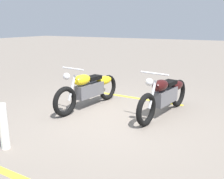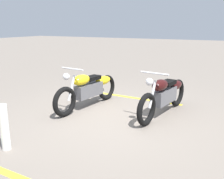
# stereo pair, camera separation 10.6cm
# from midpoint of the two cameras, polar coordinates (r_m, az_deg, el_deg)

# --- Properties ---
(ground_plane) EXTENTS (60.00, 60.00, 0.00)m
(ground_plane) POSITION_cam_midpoint_polar(r_m,az_deg,el_deg) (5.56, -0.21, -6.34)
(ground_plane) COLOR slate
(motorcycle_bright_foreground) EXTENTS (2.23, 0.62, 1.04)m
(motorcycle_bright_foreground) POSITION_cam_midpoint_polar(r_m,az_deg,el_deg) (6.20, -5.65, 0.26)
(motorcycle_bright_foreground) COLOR black
(motorcycle_bright_foreground) RESTS_ON ground
(motorcycle_dark_foreground) EXTENTS (2.22, 0.64, 1.04)m
(motorcycle_dark_foreground) POSITION_cam_midpoint_polar(r_m,az_deg,el_deg) (5.77, 11.24, -1.02)
(motorcycle_dark_foreground) COLOR black
(motorcycle_dark_foreground) RESTS_ON ground
(bollard_post) EXTENTS (0.14, 0.14, 0.76)m
(bollard_post) POSITION_cam_midpoint_polar(r_m,az_deg,el_deg) (4.45, -23.60, -7.81)
(bollard_post) COLOR white
(bollard_post) RESTS_ON ground
(parking_stripe_near) EXTENTS (0.20, 3.20, 0.01)m
(parking_stripe_near) POSITION_cam_midpoint_polar(r_m,az_deg,el_deg) (7.15, 2.54, -1.58)
(parking_stripe_near) COLOR yellow
(parking_stripe_near) RESTS_ON ground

